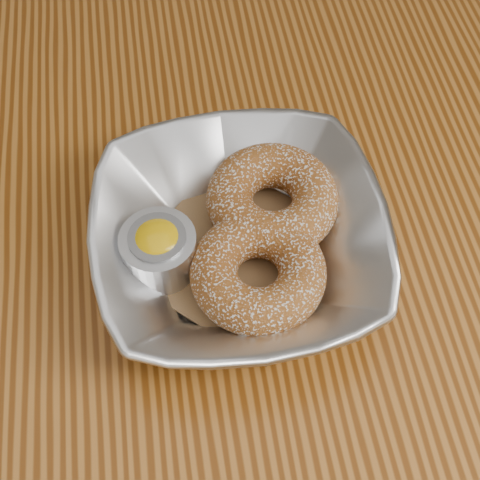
{
  "coord_description": "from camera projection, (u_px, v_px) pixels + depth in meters",
  "views": [
    {
      "loc": [
        -0.15,
        -0.27,
        1.24
      ],
      "look_at": [
        -0.11,
        0.01,
        0.78
      ],
      "focal_mm": 50.0,
      "sensor_mm": 36.0,
      "label": 1
    }
  ],
  "objects": [
    {
      "name": "serving_bowl",
      "position": [
        240.0,
        241.0,
        0.54
      ],
      "size": [
        0.24,
        0.24,
        0.06
      ],
      "primitive_type": "imported",
      "color": "silver",
      "rests_on": "table"
    },
    {
      "name": "donut_front",
      "position": [
        258.0,
        272.0,
        0.53
      ],
      "size": [
        0.13,
        0.13,
        0.04
      ],
      "primitive_type": "torus",
      "rotation": [
        0.0,
        0.0,
        -0.25
      ],
      "color": "brown",
      "rests_on": "parchment"
    },
    {
      "name": "table",
      "position": [
        352.0,
        308.0,
        0.65
      ],
      "size": [
        1.2,
        0.8,
        0.75
      ],
      "color": "brown",
      "rests_on": "ground_plane"
    },
    {
      "name": "donut_back",
      "position": [
        272.0,
        199.0,
        0.56
      ],
      "size": [
        0.14,
        0.14,
        0.04
      ],
      "primitive_type": "torus",
      "rotation": [
        0.0,
        0.0,
        0.27
      ],
      "color": "brown",
      "rests_on": "parchment"
    },
    {
      "name": "parchment",
      "position": [
        240.0,
        253.0,
        0.56
      ],
      "size": [
        0.2,
        0.2,
        0.0
      ],
      "primitive_type": "cube",
      "rotation": [
        0.0,
        0.0,
        0.83
      ],
      "color": "brown",
      "rests_on": "table"
    },
    {
      "name": "ground_plane",
      "position": [
        301.0,
        470.0,
        1.2
      ],
      "size": [
        4.0,
        4.0,
        0.0
      ],
      "primitive_type": "plane",
      "color": "#565659",
      "rests_on": "ground"
    },
    {
      "name": "ramekin",
      "position": [
        159.0,
        249.0,
        0.53
      ],
      "size": [
        0.06,
        0.06,
        0.05
      ],
      "color": "silver",
      "rests_on": "table"
    }
  ]
}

